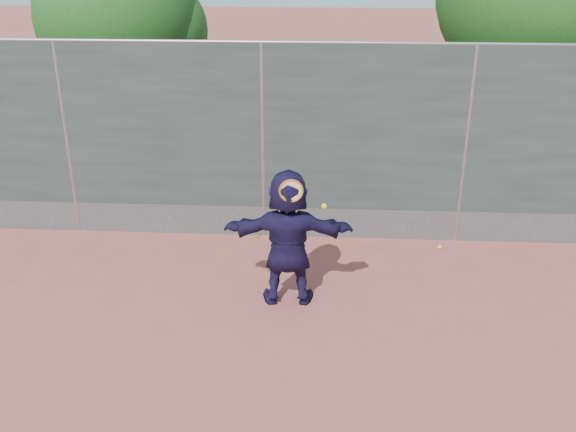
{
  "coord_description": "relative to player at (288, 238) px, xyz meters",
  "views": [
    {
      "loc": [
        0.95,
        -5.69,
        4.35
      ],
      "look_at": [
        0.5,
        1.55,
        1.19
      ],
      "focal_mm": 40.0,
      "sensor_mm": 36.0,
      "label": 1
    }
  ],
  "objects": [
    {
      "name": "swing_action",
      "position": [
        0.09,
        -0.21,
        0.67
      ],
      "size": [
        0.57,
        0.19,
        0.51
      ],
      "color": "#BF6211",
      "rests_on": "ground"
    },
    {
      "name": "weed_clump",
      "position": [
        -0.2,
        1.83,
        -0.76
      ],
      "size": [
        0.68,
        0.07,
        0.3
      ],
      "color": "#387226",
      "rests_on": "ground"
    },
    {
      "name": "fence",
      "position": [
        -0.5,
        1.95,
        0.69
      ],
      "size": [
        20.0,
        0.06,
        3.03
      ],
      "color": "#38423D",
      "rests_on": "ground"
    },
    {
      "name": "ground",
      "position": [
        -0.5,
        -1.55,
        -0.89
      ],
      "size": [
        80.0,
        80.0,
        0.0
      ],
      "primitive_type": "plane",
      "color": "#9E4C42",
      "rests_on": "ground"
    },
    {
      "name": "player",
      "position": [
        0.0,
        0.0,
        0.0
      ],
      "size": [
        1.67,
        0.59,
        1.78
      ],
      "primitive_type": "imported",
      "rotation": [
        0.0,
        0.0,
        3.18
      ],
      "color": "#191438",
      "rests_on": "ground"
    },
    {
      "name": "ball_ground",
      "position": [
        2.21,
        1.62,
        -0.86
      ],
      "size": [
        0.07,
        0.07,
        0.07
      ],
      "primitive_type": "sphere",
      "color": "gold",
      "rests_on": "ground"
    },
    {
      "name": "tree_left",
      "position": [
        -3.35,
        5.0,
        2.05
      ],
      "size": [
        3.15,
        3.0,
        4.53
      ],
      "color": "#382314",
      "rests_on": "ground"
    }
  ]
}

